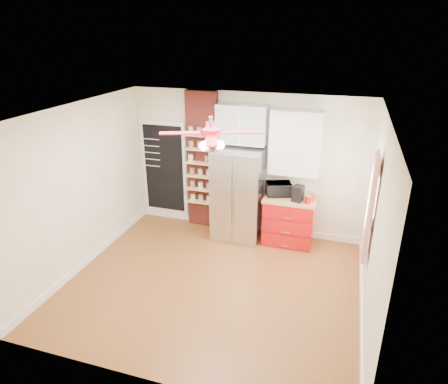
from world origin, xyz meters
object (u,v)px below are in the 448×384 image
(fridge, at_px, (238,194))
(red_cabinet, at_px, (289,220))
(ceiling_fan, at_px, (211,133))
(coffee_maker, at_px, (298,194))
(canister_left, at_px, (308,200))
(toaster_oven, at_px, (278,189))
(pantry_jar_oats, at_px, (191,158))

(fridge, xyz_separation_m, red_cabinet, (0.97, 0.05, -0.42))
(red_cabinet, relative_size, ceiling_fan, 0.67)
(coffee_maker, relative_size, canister_left, 2.17)
(fridge, height_order, ceiling_fan, ceiling_fan)
(fridge, distance_m, ceiling_fan, 2.25)
(toaster_oven, height_order, canister_left, toaster_oven)
(pantry_jar_oats, bearing_deg, coffee_maker, -5.14)
(fridge, bearing_deg, canister_left, -4.34)
(toaster_oven, xyz_separation_m, canister_left, (0.56, -0.20, -0.06))
(fridge, distance_m, toaster_oven, 0.76)
(ceiling_fan, xyz_separation_m, canister_left, (1.24, 1.53, -1.46))
(toaster_oven, bearing_deg, ceiling_fan, -133.29)
(coffee_maker, bearing_deg, red_cabinet, 159.02)
(red_cabinet, bearing_deg, fridge, -177.05)
(fridge, bearing_deg, ceiling_fan, -88.24)
(canister_left, bearing_deg, red_cabinet, 155.27)
(red_cabinet, distance_m, pantry_jar_oats, 2.19)
(coffee_maker, relative_size, pantry_jar_oats, 2.08)
(toaster_oven, distance_m, coffee_maker, 0.41)
(red_cabinet, bearing_deg, toaster_oven, 166.70)
(red_cabinet, distance_m, ceiling_fan, 2.75)
(toaster_oven, xyz_separation_m, pantry_jar_oats, (-1.72, 0.03, 0.42))
(toaster_oven, bearing_deg, canister_left, -41.87)
(ceiling_fan, height_order, pantry_jar_oats, ceiling_fan)
(canister_left, xyz_separation_m, pantry_jar_oats, (-2.27, 0.23, 0.48))
(red_cabinet, xyz_separation_m, coffee_maker, (0.14, -0.11, 0.59))
(red_cabinet, bearing_deg, canister_left, -24.73)
(ceiling_fan, height_order, coffee_maker, ceiling_fan)
(fridge, height_order, red_cabinet, fridge)
(fridge, distance_m, pantry_jar_oats, 1.14)
(ceiling_fan, xyz_separation_m, pantry_jar_oats, (-1.03, 1.76, -0.98))
(coffee_maker, distance_m, canister_left, 0.20)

